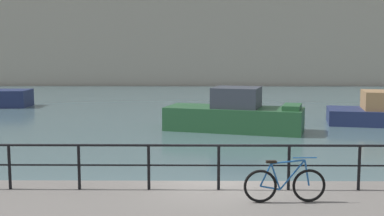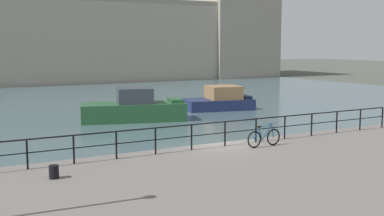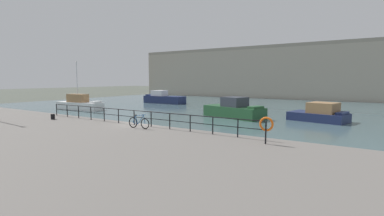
# 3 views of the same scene
# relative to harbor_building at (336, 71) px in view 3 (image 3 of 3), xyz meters

# --- Properties ---
(ground_plane) EXTENTS (240.00, 240.00, 0.00)m
(ground_plane) POSITION_rel_harbor_building_xyz_m (-6.74, -52.54, -6.05)
(ground_plane) COLOR #4C5147
(water_basin) EXTENTS (80.00, 60.00, 0.01)m
(water_basin) POSITION_rel_harbor_building_xyz_m (-6.74, -22.34, -6.04)
(water_basin) COLOR #476066
(water_basin) RESTS_ON ground_plane
(quay_promenade) EXTENTS (56.00, 13.00, 0.91)m
(quay_promenade) POSITION_rel_harbor_building_xyz_m (-6.74, -59.04, -5.59)
(quay_promenade) COLOR slate
(quay_promenade) RESTS_ON ground_plane
(harbor_building) EXTENTS (79.83, 15.90, 16.83)m
(harbor_building) POSITION_rel_harbor_building_xyz_m (0.00, 0.00, 0.00)
(harbor_building) COLOR #A89E8E
(harbor_building) RESTS_ON ground_plane
(moored_small_launch) EXTENTS (7.50, 4.38, 2.27)m
(moored_small_launch) POSITION_rel_harbor_building_xyz_m (-5.33, -39.47, -5.20)
(moored_small_launch) COLOR #23512D
(moored_small_launch) RESTS_ON water_basin
(moored_green_narrowboat) EXTENTS (7.66, 2.66, 2.24)m
(moored_green_narrowboat) POSITION_rel_harbor_building_xyz_m (-23.96, -28.78, -5.22)
(moored_green_narrowboat) COLOR navy
(moored_green_narrowboat) RESTS_ON water_basin
(moored_harbor_tender) EXTENTS (7.43, 2.80, 6.68)m
(moored_harbor_tender) POSITION_rel_harbor_building_xyz_m (-26.86, -43.69, -5.25)
(moored_harbor_tender) COLOR white
(moored_harbor_tender) RESTS_ON water_basin
(moored_cabin_cruiser) EXTENTS (5.88, 4.02, 1.90)m
(moored_cabin_cruiser) POSITION_rel_harbor_building_xyz_m (3.08, -37.24, -5.30)
(moored_cabin_cruiser) COLOR navy
(moored_cabin_cruiser) RESTS_ON water_basin
(quay_railing) EXTENTS (19.67, 0.07, 1.08)m
(quay_railing) POSITION_rel_harbor_building_xyz_m (-6.83, -53.29, -4.40)
(quay_railing) COLOR black
(quay_railing) RESTS_ON quay_promenade
(parked_bicycle) EXTENTS (1.77, 0.15, 0.98)m
(parked_bicycle) POSITION_rel_harbor_building_xyz_m (-5.46, -54.22, -4.75)
(parked_bicycle) COLOR black
(parked_bicycle) RESTS_ON quay_promenade
(mooring_bollard) EXTENTS (0.32, 0.32, 0.44)m
(mooring_bollard) POSITION_rel_harbor_building_xyz_m (-14.48, -54.94, -4.92)
(mooring_bollard) COLOR black
(mooring_bollard) RESTS_ON quay_promenade
(life_ring_stand) EXTENTS (0.75, 0.16, 1.40)m
(life_ring_stand) POSITION_rel_harbor_building_xyz_m (3.24, -54.03, -4.16)
(life_ring_stand) COLOR black
(life_ring_stand) RESTS_ON quay_promenade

